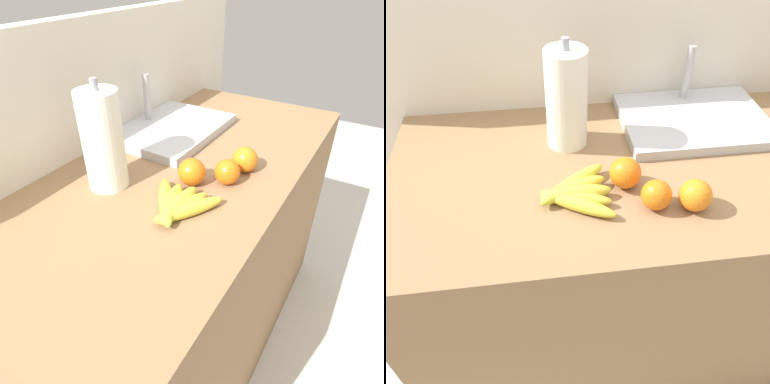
% 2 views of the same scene
% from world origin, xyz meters
% --- Properties ---
extents(ground_plane, '(6.00, 6.00, 0.00)m').
position_xyz_m(ground_plane, '(0.00, 0.00, 0.00)').
color(ground_plane, beige).
extents(counter, '(1.41, 0.66, 0.90)m').
position_xyz_m(counter, '(0.00, 0.00, 0.45)').
color(counter, olive).
rests_on(counter, ground).
extents(wall_back, '(1.81, 0.06, 1.30)m').
position_xyz_m(wall_back, '(0.00, 0.36, 0.65)').
color(wall_back, silver).
rests_on(wall_back, ground).
extents(banana_bunch, '(0.19, 0.21, 0.04)m').
position_xyz_m(banana_bunch, '(-0.22, -0.11, 0.92)').
color(banana_bunch, gold).
rests_on(banana_bunch, counter).
extents(orange_front, '(0.08, 0.08, 0.08)m').
position_xyz_m(orange_front, '(-0.09, -0.07, 0.94)').
color(orange_front, orange).
rests_on(orange_front, counter).
extents(orange_center, '(0.07, 0.07, 0.07)m').
position_xyz_m(orange_center, '(-0.03, -0.16, 0.93)').
color(orange_center, orange).
rests_on(orange_center, counter).
extents(orange_back_right, '(0.08, 0.08, 0.08)m').
position_xyz_m(orange_back_right, '(0.06, -0.17, 0.94)').
color(orange_back_right, orange).
rests_on(orange_back_right, counter).
extents(paper_towel_roll, '(0.11, 0.11, 0.30)m').
position_xyz_m(paper_towel_roll, '(-0.21, 0.13, 1.03)').
color(paper_towel_roll, white).
rests_on(paper_towel_roll, counter).
extents(sink_basin, '(0.43, 0.32, 0.20)m').
position_xyz_m(sink_basin, '(0.18, 0.17, 0.91)').
color(sink_basin, '#B7BABF').
rests_on(sink_basin, counter).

